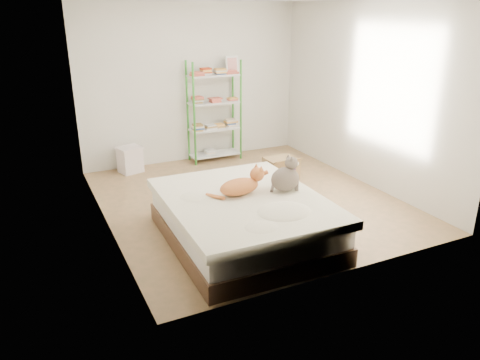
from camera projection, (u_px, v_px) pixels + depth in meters
room at (248, 107)px, 6.03m from camera, size 3.81×4.21×2.61m
bed at (244, 219)px, 5.27m from camera, size 1.70×2.11×0.53m
orange_cat at (239, 185)px, 5.23m from camera, size 0.60×0.38×0.23m
grey_cat at (285, 174)px, 5.30m from camera, size 0.38×0.33×0.41m
shelf_unit at (215, 109)px, 7.88m from camera, size 0.91×0.36×1.74m
cardboard_box at (281, 168)px, 7.23m from camera, size 0.47×0.45×0.38m
white_bin at (130, 159)px, 7.49m from camera, size 0.43×0.40×0.42m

